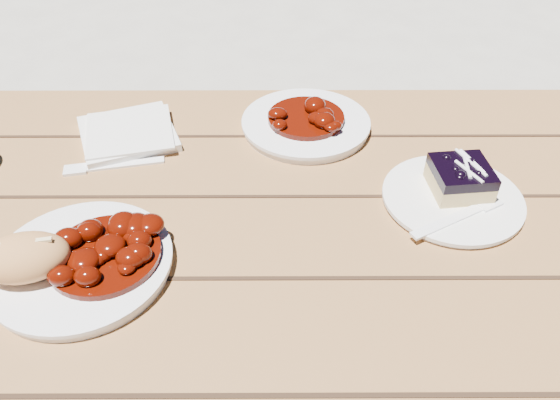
{
  "coord_description": "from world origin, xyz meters",
  "views": [
    {
      "loc": [
        0.29,
        -0.54,
        1.27
      ],
      "look_at": [
        0.29,
        0.0,
        0.81
      ],
      "focal_mm": 35.0,
      "sensor_mm": 36.0,
      "label": 1
    }
  ],
  "objects_px": {
    "main_plate": "(82,265)",
    "bread_roll": "(25,257)",
    "second_plate": "(306,124)",
    "dessert_plate": "(452,199)",
    "blueberry_cake": "(460,178)",
    "picnic_table": "(93,309)"
  },
  "relations": [
    {
      "from": "second_plate",
      "to": "picnic_table",
      "type": "bearing_deg",
      "value": -141.84
    },
    {
      "from": "main_plate",
      "to": "dessert_plate",
      "type": "bearing_deg",
      "value": 14.7
    },
    {
      "from": "main_plate",
      "to": "bread_roll",
      "type": "bearing_deg",
      "value": -160.02
    },
    {
      "from": "blueberry_cake",
      "to": "second_plate",
      "type": "distance_m",
      "value": 0.28
    },
    {
      "from": "picnic_table",
      "to": "main_plate",
      "type": "relative_size",
      "value": 8.96
    },
    {
      "from": "picnic_table",
      "to": "bread_roll",
      "type": "bearing_deg",
      "value": -99.91
    },
    {
      "from": "blueberry_cake",
      "to": "second_plate",
      "type": "xyz_separation_m",
      "value": [
        -0.22,
        0.18,
        -0.02
      ]
    },
    {
      "from": "bread_roll",
      "to": "second_plate",
      "type": "distance_m",
      "value": 0.5
    },
    {
      "from": "dessert_plate",
      "to": "blueberry_cake",
      "type": "bearing_deg",
      "value": 56.31
    },
    {
      "from": "blueberry_cake",
      "to": "second_plate",
      "type": "bearing_deg",
      "value": 134.15
    },
    {
      "from": "picnic_table",
      "to": "bread_roll",
      "type": "xyz_separation_m",
      "value": [
        -0.01,
        -0.08,
        0.21
      ]
    },
    {
      "from": "picnic_table",
      "to": "dessert_plate",
      "type": "distance_m",
      "value": 0.57
    },
    {
      "from": "main_plate",
      "to": "blueberry_cake",
      "type": "xyz_separation_m",
      "value": [
        0.51,
        0.15,
        0.02
      ]
    },
    {
      "from": "bread_roll",
      "to": "second_plate",
      "type": "bearing_deg",
      "value": 44.74
    },
    {
      "from": "second_plate",
      "to": "bread_roll",
      "type": "bearing_deg",
      "value": -135.26
    },
    {
      "from": "bread_roll",
      "to": "second_plate",
      "type": "xyz_separation_m",
      "value": [
        0.35,
        0.35,
        -0.04
      ]
    },
    {
      "from": "main_plate",
      "to": "bread_roll",
      "type": "xyz_separation_m",
      "value": [
        -0.05,
        -0.02,
        0.04
      ]
    },
    {
      "from": "main_plate",
      "to": "bread_roll",
      "type": "relative_size",
      "value": 2.09
    },
    {
      "from": "second_plate",
      "to": "main_plate",
      "type": "bearing_deg",
      "value": -132.09
    },
    {
      "from": "blueberry_cake",
      "to": "second_plate",
      "type": "relative_size",
      "value": 0.4
    },
    {
      "from": "main_plate",
      "to": "second_plate",
      "type": "bearing_deg",
      "value": 47.91
    },
    {
      "from": "second_plate",
      "to": "dessert_plate",
      "type": "bearing_deg",
      "value": -43.68
    }
  ]
}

